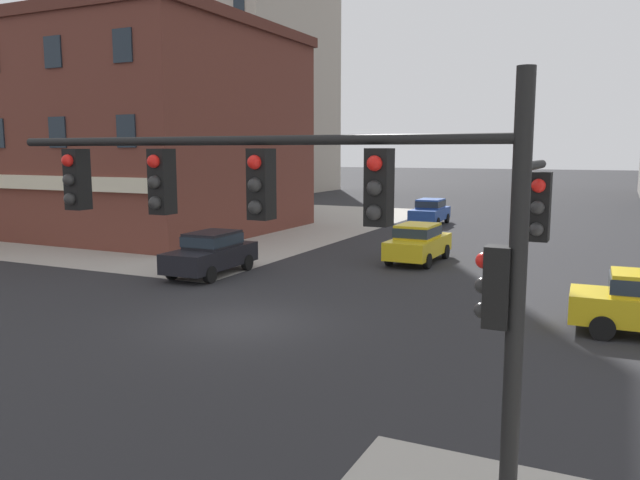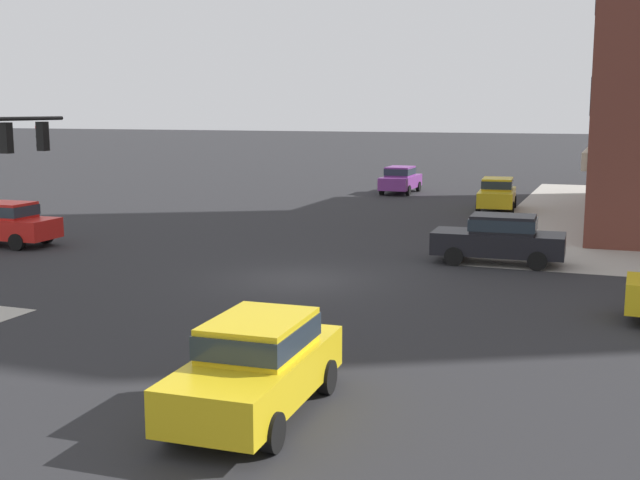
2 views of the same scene
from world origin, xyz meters
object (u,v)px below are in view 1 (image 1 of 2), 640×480
at_px(traffic_signal_main, 357,240).
at_px(car_main_mid, 211,251).
at_px(car_main_northbound_near, 418,241).
at_px(car_main_southbound_near, 430,211).

relative_size(traffic_signal_main, car_main_mid, 1.67).
distance_m(traffic_signal_main, car_main_mid, 17.48).
relative_size(traffic_signal_main, car_main_northbound_near, 1.68).
height_order(car_main_northbound_near, car_main_mid, same).
bearing_deg(car_main_northbound_near, traffic_signal_main, -75.60).
xyz_separation_m(car_main_northbound_near, car_main_mid, (-6.49, -6.17, 0.00)).
bearing_deg(car_main_northbound_near, car_main_mid, -136.42).
xyz_separation_m(traffic_signal_main, car_main_mid, (-11.40, 12.95, -2.81)).
height_order(car_main_southbound_near, car_main_mid, same).
distance_m(traffic_signal_main, car_main_southbound_near, 34.28).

